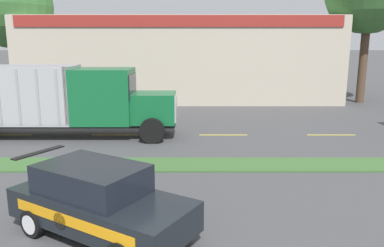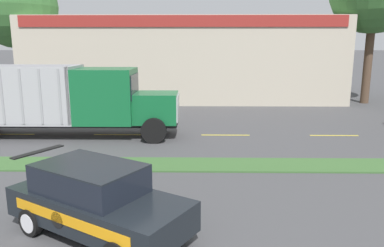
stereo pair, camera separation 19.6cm
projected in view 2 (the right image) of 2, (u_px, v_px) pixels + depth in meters
name	position (u px, v px, depth m)	size (l,w,h in m)	color
grass_verge	(159.00, 164.00, 14.00)	(120.00, 1.61, 0.06)	#3D6633
centre_line_3	(11.00, 134.00, 18.83)	(2.40, 0.14, 0.01)	yellow
centre_line_4	(118.00, 135.00, 18.74)	(2.40, 0.14, 0.01)	yellow
centre_line_5	(225.00, 135.00, 18.66)	(2.40, 0.14, 0.01)	yellow
centre_line_6	(334.00, 135.00, 18.57)	(2.40, 0.14, 0.01)	yellow
dump_truck_lead	(79.00, 102.00, 18.01)	(11.79, 2.64, 3.45)	black
rally_car	(96.00, 200.00, 8.74)	(4.75, 3.87, 1.74)	black
store_building_backdrop	(185.00, 58.00, 32.59)	(24.33, 12.10, 6.49)	#BCB29E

